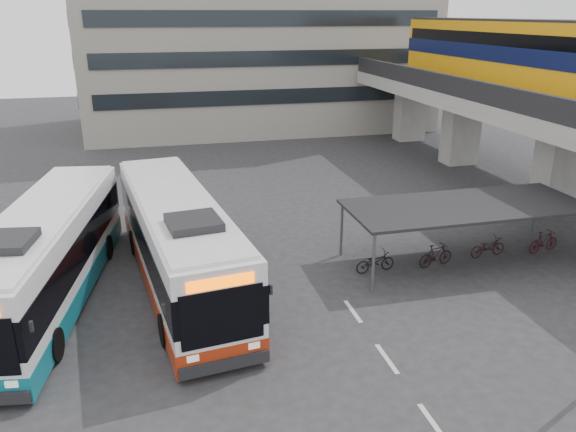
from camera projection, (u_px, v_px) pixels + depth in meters
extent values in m
plane|color=#28282B|center=(285.00, 320.00, 19.41)|extent=(120.00, 120.00, 0.00)
cube|color=gray|center=(559.00, 167.00, 29.80)|extent=(2.20, 1.60, 4.60)
cube|color=gray|center=(461.00, 131.00, 38.92)|extent=(2.20, 1.60, 4.60)
cube|color=gray|center=(410.00, 112.00, 46.21)|extent=(2.20, 1.60, 4.60)
cube|color=gray|center=(520.00, 104.00, 32.51)|extent=(8.00, 32.00, 0.90)
cube|color=black|center=(464.00, 88.00, 31.31)|extent=(0.35, 32.00, 1.10)
cube|color=orange|center=(505.00, 56.00, 33.48)|extent=(2.90, 20.00, 3.90)
cube|color=#0A1139|center=(506.00, 52.00, 33.41)|extent=(2.98, 20.02, 0.90)
cube|color=black|center=(507.00, 38.00, 33.14)|extent=(2.96, 19.20, 0.70)
cube|color=black|center=(510.00, 21.00, 32.81)|extent=(2.70, 19.60, 0.25)
cylinder|color=#595B60|center=(341.00, 230.00, 24.22)|extent=(0.12, 0.12, 2.40)
cylinder|color=#595B60|center=(534.00, 212.00, 26.42)|extent=(0.12, 0.12, 2.40)
cylinder|color=#595B60|center=(373.00, 264.00, 20.94)|extent=(0.12, 0.12, 2.40)
cube|color=black|center=(466.00, 206.00, 23.24)|extent=(10.00, 4.00, 0.12)
imported|color=black|center=(374.00, 260.00, 23.02)|extent=(1.71, 0.60, 0.90)
imported|color=black|center=(433.00, 253.00, 23.61)|extent=(1.66, 0.47, 1.00)
imported|color=black|center=(489.00, 248.00, 24.24)|extent=(1.71, 0.60, 0.90)
imported|color=black|center=(543.00, 241.00, 24.83)|extent=(1.66, 0.47, 1.00)
cube|color=beige|center=(434.00, 424.00, 14.51)|extent=(0.15, 1.60, 0.01)
cube|color=beige|center=(387.00, 359.00, 17.25)|extent=(0.15, 1.60, 0.01)
cube|color=beige|center=(353.00, 311.00, 19.98)|extent=(0.15, 1.60, 0.01)
cube|color=white|center=(178.00, 237.00, 21.39)|extent=(4.38, 13.17, 2.96)
cube|color=#9C270E|center=(180.00, 270.00, 21.86)|extent=(4.43, 13.21, 0.81)
cube|color=black|center=(178.00, 234.00, 21.34)|extent=(4.44, 13.19, 1.24)
cube|color=#F05900|center=(221.00, 282.00, 15.36)|extent=(1.92, 0.33, 0.32)
cube|color=black|center=(194.00, 223.00, 17.97)|extent=(1.85, 1.92, 0.30)
cylinder|color=black|center=(165.00, 330.00, 17.81)|extent=(0.46, 1.11, 1.08)
cylinder|color=black|center=(193.00, 234.00, 25.48)|extent=(0.46, 1.11, 1.08)
cube|color=white|center=(46.00, 251.00, 20.21)|extent=(4.57, 12.88, 2.89)
cube|color=#0C6374|center=(51.00, 285.00, 20.67)|extent=(4.61, 12.93, 0.79)
cube|color=black|center=(45.00, 248.00, 20.16)|extent=(4.63, 12.91, 1.21)
cube|color=black|center=(5.00, 242.00, 16.68)|extent=(1.85, 1.91, 0.29)
cylinder|color=black|center=(107.00, 247.00, 24.10)|extent=(0.47, 1.09, 1.05)
imported|color=black|center=(144.00, 250.00, 22.85)|extent=(0.71, 0.80, 1.85)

